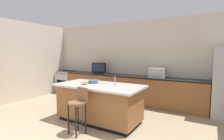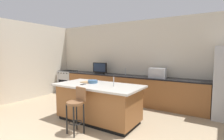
# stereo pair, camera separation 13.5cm
# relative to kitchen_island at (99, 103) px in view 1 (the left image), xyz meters

# --- Properties ---
(wall_back) EXTENTS (7.25, 0.12, 2.76)m
(wall_back) POSITION_rel_kitchen_island_xyz_m (-0.03, 2.25, 0.92)
(wall_back) COLOR beige
(wall_back) RESTS_ON ground_plane
(wall_left) EXTENTS (0.12, 5.03, 2.76)m
(wall_left) POSITION_rel_kitchen_island_xyz_m (-3.45, -0.06, 0.92)
(wall_left) COLOR beige
(wall_left) RESTS_ON ground_plane
(counter_back) EXTENTS (4.94, 0.62, 0.91)m
(counter_back) POSITION_rel_kitchen_island_xyz_m (-0.14, 1.87, -0.01)
(counter_back) COLOR brown
(counter_back) RESTS_ON ground_plane
(kitchen_island) EXTENTS (2.11, 1.06, 0.90)m
(kitchen_island) POSITION_rel_kitchen_island_xyz_m (0.00, 0.00, 0.00)
(kitchen_island) COLOR black
(kitchen_island) RESTS_ON ground_plane
(range_oven) EXTENTS (0.72, 0.63, 0.93)m
(range_oven) POSITION_rel_kitchen_island_xyz_m (-2.98, 1.87, 0.00)
(range_oven) COLOR #B7BABF
(range_oven) RESTS_ON ground_plane
(microwave) EXTENTS (0.48, 0.36, 0.30)m
(microwave) POSITION_rel_kitchen_island_xyz_m (0.87, 1.87, 0.60)
(microwave) COLOR #B7BABF
(microwave) RESTS_ON counter_back
(tv_monitor) EXTENTS (0.60, 0.16, 0.41)m
(tv_monitor) POSITION_rel_kitchen_island_xyz_m (-1.28, 1.82, 0.64)
(tv_monitor) COLOR black
(tv_monitor) RESTS_ON counter_back
(sink_faucet_back) EXTENTS (0.02, 0.02, 0.24)m
(sink_faucet_back) POSITION_rel_kitchen_island_xyz_m (-0.29, 1.97, 0.57)
(sink_faucet_back) COLOR #B2B2B7
(sink_faucet_back) RESTS_ON counter_back
(sink_faucet_island) EXTENTS (0.02, 0.02, 0.22)m
(sink_faucet_island) POSITION_rel_kitchen_island_xyz_m (0.44, 0.00, 0.55)
(sink_faucet_island) COLOR #B2B2B7
(sink_faucet_island) RESTS_ON kitchen_island
(bar_stool_center) EXTENTS (0.34, 0.36, 0.95)m
(bar_stool_center) POSITION_rel_kitchen_island_xyz_m (0.01, -0.76, 0.10)
(bar_stool_center) COLOR brown
(bar_stool_center) RESTS_ON ground_plane
(fruit_bowl) EXTENTS (0.24, 0.24, 0.08)m
(fruit_bowl) POSITION_rel_kitchen_island_xyz_m (-0.24, 0.10, 0.48)
(fruit_bowl) COLOR #3F668C
(fruit_bowl) RESTS_ON kitchen_island
(cell_phone) EXTENTS (0.08, 0.15, 0.01)m
(cell_phone) POSITION_rel_kitchen_island_xyz_m (-0.32, -0.18, 0.45)
(cell_phone) COLOR black
(cell_phone) RESTS_ON kitchen_island
(cutting_board) EXTENTS (0.32, 0.26, 0.02)m
(cutting_board) POSITION_rel_kitchen_island_xyz_m (-0.41, 0.10, 0.45)
(cutting_board) COLOR #A87F51
(cutting_board) RESTS_ON kitchen_island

